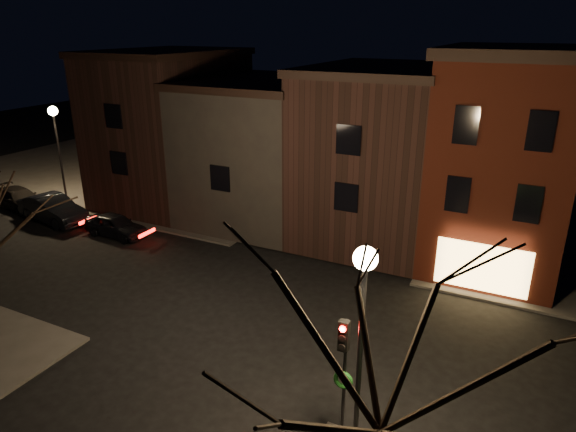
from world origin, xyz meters
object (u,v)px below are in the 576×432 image
at_px(street_lamp_near, 363,300).
at_px(street_lamp_far, 55,128).
at_px(parked_car_c, 19,199).
at_px(parked_car_b, 53,209).
at_px(parked_car_a, 116,225).
at_px(bare_tree_right, 388,330).
at_px(traffic_signal, 344,363).

bearing_deg(street_lamp_near, street_lamp_far, 154.17).
bearing_deg(street_lamp_near, parked_car_c, 159.64).
relative_size(street_lamp_near, parked_car_b, 1.28).
bearing_deg(street_lamp_near, parked_car_a, 152.38).
distance_m(street_lamp_near, parked_car_b, 25.23).
relative_size(street_lamp_far, parked_car_c, 1.37).
bearing_deg(parked_car_c, street_lamp_far, -33.89).
bearing_deg(parked_car_a, parked_car_b, 91.97).
xyz_separation_m(street_lamp_near, parked_car_c, (-27.10, 10.05, -4.49)).
xyz_separation_m(street_lamp_near, parked_car_a, (-17.93, 9.38, -4.52)).
xyz_separation_m(street_lamp_far, parked_car_b, (2.17, -2.86, -4.34)).
height_order(bare_tree_right, parked_car_b, bare_tree_right).
relative_size(parked_car_b, parked_car_c, 1.07).
relative_size(street_lamp_near, parked_car_a, 1.67).
xyz_separation_m(street_lamp_near, street_lamp_far, (-25.20, 12.20, 0.00)).
bearing_deg(street_lamp_far, parked_car_a, -21.19).
relative_size(street_lamp_far, parked_car_a, 1.67).
relative_size(street_lamp_near, street_lamp_far, 1.00).
xyz_separation_m(traffic_signal, parked_car_a, (-17.33, 8.89, -2.15)).
height_order(street_lamp_far, parked_car_b, street_lamp_far).
height_order(street_lamp_far, bare_tree_right, bare_tree_right).
distance_m(street_lamp_far, bare_tree_right, 30.32).
xyz_separation_m(street_lamp_far, traffic_signal, (24.60, -11.71, -2.37)).
bearing_deg(street_lamp_far, street_lamp_near, -25.83).
bearing_deg(street_lamp_near, parked_car_b, 157.91).
height_order(parked_car_b, parked_car_c, parked_car_b).
bearing_deg(parked_car_b, street_lamp_near, -104.39).
distance_m(street_lamp_far, traffic_signal, 27.35).
bearing_deg(street_lamp_far, bare_tree_right, -29.02).
distance_m(street_lamp_near, traffic_signal, 2.49).
distance_m(traffic_signal, parked_car_a, 19.59).
relative_size(street_lamp_near, traffic_signal, 1.60).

